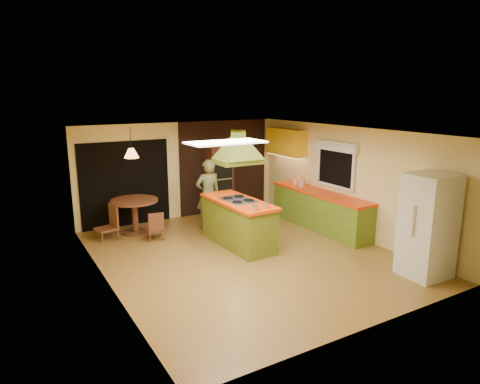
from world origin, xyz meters
TOP-DOWN VIEW (x-y plane):
  - ground at (0.00, 0.00)m, footprint 6.50×6.50m
  - room_walls at (0.00, 0.00)m, footprint 5.50×6.50m
  - ceiling_plane at (0.00, 0.00)m, footprint 6.50×6.50m
  - brick_panel at (1.25, 3.23)m, footprint 2.64×0.03m
  - nook_opening at (-1.50, 3.23)m, footprint 2.20×0.03m
  - right_counter at (2.45, 0.60)m, footprint 0.62×3.05m
  - upper_cabinets at (2.57, 2.20)m, footprint 0.34×1.40m
  - window_right at (2.70, 0.40)m, footprint 0.12×1.35m
  - fluor_panel at (-1.10, -1.20)m, footprint 1.20×0.60m
  - kitchen_island at (0.17, 0.60)m, footprint 0.87×2.03m
  - range_hood at (0.17, 0.60)m, footprint 0.95×0.69m
  - man at (0.12, 1.95)m, footprint 0.64×0.44m
  - refrigerator at (2.27, -2.47)m, footprint 0.80×0.76m
  - wall_oven at (0.92, 2.95)m, footprint 0.65×0.61m
  - dining_table at (-1.52, 2.51)m, footprint 1.09×1.09m
  - chair_left at (-2.22, 2.41)m, footprint 0.51×0.51m
  - chair_near at (-1.27, 1.86)m, footprint 0.40×0.40m
  - pendant_lamp at (-1.52, 2.51)m, footprint 0.44×0.44m
  - canister_large at (2.40, 1.27)m, footprint 0.19×0.19m
  - canister_medium at (2.40, 1.24)m, footprint 0.17×0.17m
  - canister_small at (2.40, 1.51)m, footprint 0.16×0.16m

SIDE VIEW (x-z plane):
  - ground at x=0.00m, z-range 0.00..0.00m
  - chair_near at x=-1.27m, z-range 0.00..0.65m
  - chair_left at x=-2.22m, z-range 0.00..0.79m
  - right_counter at x=2.45m, z-range 0.00..0.92m
  - kitchen_island at x=0.17m, z-range 0.00..1.01m
  - dining_table at x=-1.52m, z-range 0.17..0.98m
  - man at x=0.12m, z-range 0.00..1.70m
  - refrigerator at x=2.27m, z-range 0.00..1.87m
  - wall_oven at x=0.92m, z-range 0.00..1.95m
  - canister_small at x=2.40m, z-range 0.92..1.08m
  - canister_medium at x=2.40m, z-range 0.92..1.12m
  - canister_large at x=2.40m, z-range 0.92..1.14m
  - nook_opening at x=-1.50m, z-range 0.00..2.10m
  - room_walls at x=0.00m, z-range -2.00..4.50m
  - brick_panel at x=1.25m, z-range 0.00..2.50m
  - window_right at x=2.70m, z-range 1.24..2.30m
  - pendant_lamp at x=-1.52m, z-range 1.79..2.01m
  - upper_cabinets at x=2.57m, z-range 1.60..2.30m
  - range_hood at x=0.17m, z-range 1.86..2.65m
  - fluor_panel at x=-1.10m, z-range 2.47..2.50m
  - ceiling_plane at x=0.00m, z-range 2.50..2.50m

